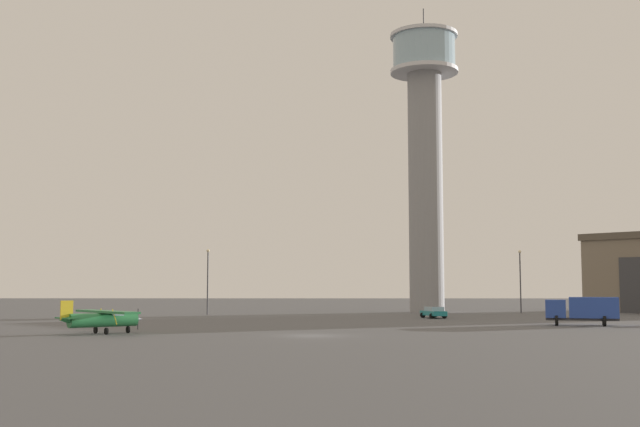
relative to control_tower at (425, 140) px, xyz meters
The scene contains 7 objects.
ground_plane 62.86m from the control_tower, 105.66° to the right, with size 400.00×400.00×0.00m, color #545456.
control_tower is the anchor object (origin of this frame).
airplane_green 66.94m from the control_tower, 121.19° to the right, with size 7.14×7.69×2.67m.
truck_box_blue 47.10m from the control_tower, 75.22° to the right, with size 7.12×4.37×2.74m.
car_teal 32.70m from the control_tower, 94.86° to the right, with size 2.95×4.71×1.37m.
light_post_west 38.10m from the control_tower, 163.03° to the right, with size 0.44×0.44×8.86m.
light_post_east 24.28m from the control_tower, 10.70° to the right, with size 0.44×0.44×9.02m.
Camera 1 is at (1.41, -60.88, 3.71)m, focal length 44.22 mm.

